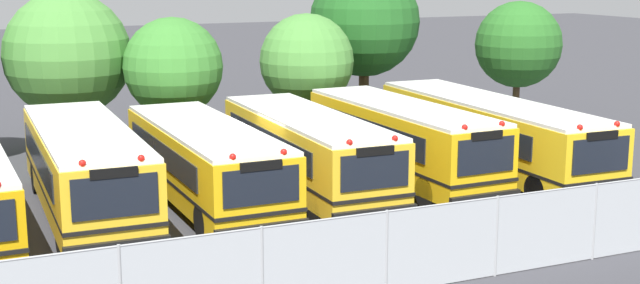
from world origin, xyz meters
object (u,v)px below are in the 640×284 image
object	(u,v)px
tree_2	(65,54)
tree_6	(522,43)
tree_3	(172,68)
tree_5	(366,21)
school_bus_1	(85,167)
school_bus_3	(307,150)
school_bus_4	(402,139)
tree_4	(308,62)
school_bus_2	(205,161)
school_bus_5	(489,133)

from	to	relation	value
tree_2	tree_6	xyz separation A→B (m)	(19.74, -2.18, -0.14)
tree_3	tree_5	bearing A→B (deg)	13.06
tree_5	tree_6	xyz separation A→B (m)	(6.86, -2.04, -1.05)
tree_2	tree_5	world-z (taller)	tree_5
school_bus_1	tree_6	xyz separation A→B (m)	(20.56, 6.88, 2.30)
school_bus_3	tree_2	size ratio (longest dim) A/B	1.58
school_bus_3	school_bus_4	distance (m)	3.46
tree_4	tree_6	xyz separation A→B (m)	(10.62, 0.28, 0.34)
tree_6	school_bus_3	bearing A→B (deg)	-152.43
tree_5	tree_6	size ratio (longest dim) A/B	1.28
school_bus_2	tree_5	distance (m)	14.20
tree_4	tree_3	bearing A→B (deg)	178.20
school_bus_2	tree_3	distance (m)	7.48
school_bus_1	tree_3	xyz separation A→B (m)	(4.42, 6.77, 1.96)
school_bus_5	tree_5	xyz separation A→B (m)	(-0.11, 9.35, 3.35)
school_bus_2	tree_6	xyz separation A→B (m)	(17.04, 7.25, 2.37)
tree_6	school_bus_2	bearing A→B (deg)	-156.95
school_bus_2	tree_4	bearing A→B (deg)	-133.25
school_bus_4	tree_2	bearing A→B (deg)	-45.75
school_bus_1	tree_2	bearing A→B (deg)	-94.08
tree_3	tree_4	bearing A→B (deg)	-1.80
school_bus_3	school_bus_5	bearing A→B (deg)	179.16
school_bus_3	tree_4	size ratio (longest dim) A/B	1.85
school_bus_5	tree_6	bearing A→B (deg)	-131.72
school_bus_1	school_bus_5	size ratio (longest dim) A/B	0.88
tree_2	tree_5	size ratio (longest dim) A/B	0.87
tree_4	school_bus_3	bearing A→B (deg)	-113.60
school_bus_3	tree_6	size ratio (longest dim) A/B	1.75
school_bus_4	tree_4	size ratio (longest dim) A/B	1.81
tree_2	school_bus_5	bearing A→B (deg)	-36.14
school_bus_2	school_bus_3	distance (m)	3.45
tree_2	tree_6	bearing A→B (deg)	-6.30
school_bus_4	school_bus_3	bearing A→B (deg)	-2.04
school_bus_4	tree_4	bearing A→B (deg)	-87.63
tree_4	school_bus_2	bearing A→B (deg)	-132.66
school_bus_4	tree_3	world-z (taller)	tree_3
school_bus_3	tree_2	xyz separation A→B (m)	(-6.14, 9.28, 2.47)
tree_3	tree_5	distance (m)	9.63
school_bus_2	school_bus_4	bearing A→B (deg)	-179.55
school_bus_2	school_bus_4	size ratio (longest dim) A/B	1.02
tree_2	tree_3	bearing A→B (deg)	-32.44
tree_5	school_bus_2	bearing A→B (deg)	-137.61
school_bus_1	school_bus_4	world-z (taller)	school_bus_4
school_bus_3	school_bus_1	bearing A→B (deg)	-0.93
school_bus_4	tree_2	world-z (taller)	tree_2
tree_6	tree_5	bearing A→B (deg)	163.41
school_bus_2	school_bus_4	xyz separation A→B (m)	(6.90, 0.12, 0.09)
tree_2	school_bus_1	bearing A→B (deg)	-95.17
school_bus_2	school_bus_3	size ratio (longest dim) A/B	0.99
school_bus_5	school_bus_1	bearing A→B (deg)	-0.75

